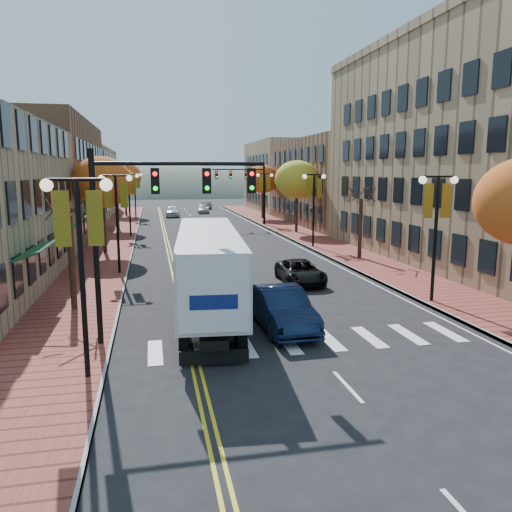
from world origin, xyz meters
TOP-DOWN VIEW (x-y plane):
  - ground at (0.00, 0.00)m, footprint 200.00×200.00m
  - sidewalk_left at (-9.00, 32.50)m, footprint 4.00×85.00m
  - sidewalk_right at (9.00, 32.50)m, footprint 4.00×85.00m
  - building_left_mid at (-17.00, 36.00)m, footprint 12.00×24.00m
  - building_left_far at (-17.00, 61.00)m, footprint 12.00×26.00m
  - building_right_near at (18.50, 16.00)m, footprint 15.00×28.00m
  - building_right_mid at (18.50, 42.00)m, footprint 15.00×24.00m
  - building_right_far at (18.50, 64.00)m, footprint 15.00×20.00m
  - tree_left_a at (-9.00, 8.00)m, footprint 0.28×0.28m
  - tree_left_b at (-9.00, 24.00)m, footprint 4.48×4.48m
  - tree_left_c at (-9.00, 40.00)m, footprint 4.16×4.16m
  - tree_left_d at (-9.00, 58.00)m, footprint 4.61×4.61m
  - tree_right_b at (9.00, 18.00)m, footprint 0.28×0.28m
  - tree_right_c at (9.00, 34.00)m, footprint 4.48×4.48m
  - tree_right_d at (9.00, 50.00)m, footprint 4.35×4.35m
  - lamp_left_a at (-7.50, 0.00)m, footprint 1.96×0.36m
  - lamp_left_b at (-7.50, 16.00)m, footprint 1.96×0.36m
  - lamp_left_c at (-7.50, 34.00)m, footprint 1.96×0.36m
  - lamp_left_d at (-7.50, 52.00)m, footprint 1.96×0.36m
  - lamp_right_a at (7.50, 6.00)m, footprint 1.96×0.36m
  - lamp_right_b at (7.50, 24.00)m, footprint 1.96×0.36m
  - lamp_right_c at (7.50, 42.00)m, footprint 1.96×0.36m
  - traffic_mast_near at (-5.48, 3.00)m, footprint 6.10×0.35m
  - traffic_mast_far at (5.48, 42.00)m, footprint 6.10×0.34m
  - semi_truck at (-3.05, 7.27)m, footprint 3.64×15.12m
  - navy_sedan at (-0.50, 3.72)m, footprint 1.95×5.11m
  - black_suv at (2.66, 11.60)m, footprint 2.24×4.68m
  - car_far_white at (-2.59, 56.04)m, footprint 2.21×4.77m
  - car_far_silver at (2.25, 61.26)m, footprint 2.04×4.27m
  - car_far_oncoming at (3.65, 70.18)m, footprint 1.66×3.95m

SIDE VIEW (x-z plane):
  - ground at x=0.00m, z-range 0.00..0.00m
  - sidewalk_left at x=-9.00m, z-range 0.00..0.15m
  - sidewalk_right at x=9.00m, z-range 0.00..0.15m
  - car_far_silver at x=2.25m, z-range 0.00..1.20m
  - car_far_oncoming at x=3.65m, z-range 0.00..1.27m
  - black_suv at x=2.66m, z-range 0.00..1.29m
  - car_far_white at x=-2.59m, z-range 0.00..1.58m
  - navy_sedan at x=-0.50m, z-range 0.00..1.66m
  - semi_truck at x=-3.05m, z-range 0.32..4.06m
  - tree_left_a at x=-9.00m, z-range 0.15..4.35m
  - tree_right_b at x=9.00m, z-range 0.15..4.35m
  - lamp_left_a at x=-7.50m, z-range 1.27..7.32m
  - lamp_left_b at x=-7.50m, z-range 1.27..7.32m
  - lamp_left_c at x=-7.50m, z-range 1.27..7.32m
  - lamp_left_d at x=-7.50m, z-range 1.27..7.32m
  - lamp_right_a at x=7.50m, z-range 1.27..7.32m
  - lamp_right_b at x=7.50m, z-range 1.27..7.32m
  - lamp_right_c at x=7.50m, z-range 1.27..7.32m
  - building_left_far at x=-17.00m, z-range 0.00..9.50m
  - traffic_mast_near at x=-5.48m, z-range 1.42..8.42m
  - traffic_mast_far at x=5.48m, z-range 1.42..8.42m
  - building_right_mid at x=18.50m, z-range 0.00..10.00m
  - tree_left_c at x=-9.00m, z-range 1.71..8.40m
  - tree_right_d at x=9.00m, z-range 1.79..8.79m
  - tree_left_b at x=-9.00m, z-range 1.84..9.05m
  - tree_right_c at x=9.00m, z-range 1.84..9.05m
  - building_left_mid at x=-17.00m, z-range 0.00..11.00m
  - building_right_far at x=18.50m, z-range 0.00..11.00m
  - tree_left_d at x=-9.00m, z-range 1.89..9.31m
  - building_right_near at x=18.50m, z-range 0.00..15.00m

